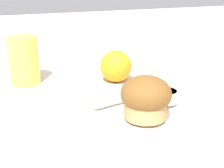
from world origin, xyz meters
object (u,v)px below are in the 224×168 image
Objects in this scene: butter_knife at (133,97)px; juice_glass at (24,60)px; muffin at (144,98)px; orange_fruit at (116,66)px.

butter_knife is 1.59× the size of juice_glass.
butter_knife is (0.02, 0.08, -0.03)m from muffin.
muffin is 0.34m from juice_glass.
juice_glass is (-0.21, 0.06, 0.02)m from orange_fruit.
juice_glass is at bearing 119.82° from muffin.
muffin is at bearing -114.29° from butter_knife.
butter_knife is 0.16m from orange_fruit.
orange_fruit is 0.68× the size of juice_glass.
butter_knife is at bearing 79.33° from muffin.
butter_knife is at bearing -97.85° from orange_fruit.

